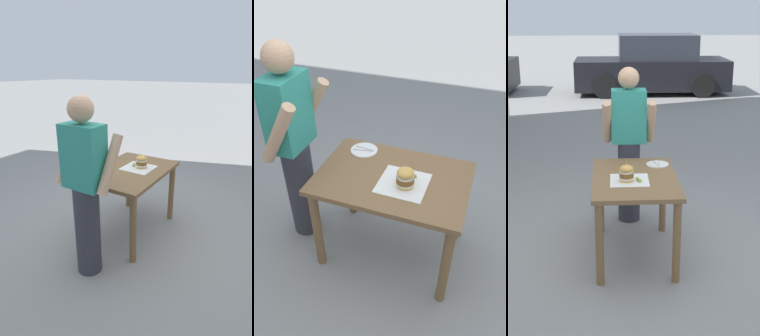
# 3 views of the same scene
# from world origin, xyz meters

# --- Properties ---
(ground_plane) EXTENTS (80.00, 80.00, 0.00)m
(ground_plane) POSITION_xyz_m (0.00, 0.00, 0.00)
(ground_plane) COLOR gray
(patio_table) EXTENTS (0.77, 1.11, 0.80)m
(patio_table) POSITION_xyz_m (0.00, 0.00, 0.66)
(patio_table) COLOR brown
(patio_table) RESTS_ON ground
(serving_paper) EXTENTS (0.35, 0.35, 0.00)m
(serving_paper) POSITION_xyz_m (-0.05, -0.09, 0.80)
(serving_paper) COLOR white
(serving_paper) RESTS_ON patio_table
(sandwich) EXTENTS (0.13, 0.13, 0.18)m
(sandwich) POSITION_xyz_m (-0.08, -0.11, 0.87)
(sandwich) COLOR gold
(sandwich) RESTS_ON serving_paper
(pickle_spear) EXTENTS (0.05, 0.09, 0.02)m
(pickle_spear) POSITION_xyz_m (0.03, -0.13, 0.81)
(pickle_spear) COLOR #8EA83D
(pickle_spear) RESTS_ON serving_paper
(side_plate_with_forks) EXTENTS (0.22, 0.22, 0.02)m
(side_plate_with_forks) POSITION_xyz_m (0.24, 0.33, 0.80)
(side_plate_with_forks) COLOR white
(side_plate_with_forks) RESTS_ON patio_table
(diner_across_table) EXTENTS (0.55, 0.35, 1.69)m
(diner_across_table) POSITION_xyz_m (-0.01, 0.81, 0.88)
(diner_across_table) COLOR #33333D
(diner_across_table) RESTS_ON ground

